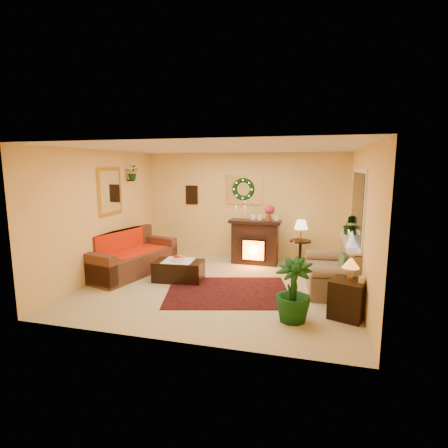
% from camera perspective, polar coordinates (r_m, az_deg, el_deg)
% --- Properties ---
extents(floor, '(5.00, 5.00, 0.00)m').
position_cam_1_polar(floor, '(6.84, -0.76, -10.02)').
color(floor, beige).
rests_on(floor, ground).
extents(ceiling, '(5.00, 5.00, 0.00)m').
position_cam_1_polar(ceiling, '(6.46, -0.81, 12.30)').
color(ceiling, white).
rests_on(ceiling, ground).
extents(wall_back, '(5.00, 5.00, 0.00)m').
position_cam_1_polar(wall_back, '(8.69, 3.19, 2.96)').
color(wall_back, '#EFD88C').
rests_on(wall_back, ground).
extents(wall_front, '(5.00, 5.00, 0.00)m').
position_cam_1_polar(wall_front, '(4.43, -8.59, -3.41)').
color(wall_front, '#EFD88C').
rests_on(wall_front, ground).
extents(wall_left, '(4.50, 4.50, 0.00)m').
position_cam_1_polar(wall_left, '(7.58, -19.33, 1.49)').
color(wall_left, '#EFD88C').
rests_on(wall_left, ground).
extents(wall_right, '(4.50, 4.50, 0.00)m').
position_cam_1_polar(wall_right, '(6.34, 21.56, -0.10)').
color(wall_right, '#EFD88C').
rests_on(wall_right, ground).
extents(area_rug, '(2.55, 2.16, 0.01)m').
position_cam_1_polar(area_rug, '(6.51, 0.62, -11.00)').
color(area_rug, '#4C0F15').
rests_on(area_rug, floor).
extents(sofa, '(1.38, 2.23, 0.89)m').
position_cam_1_polar(sofa, '(7.74, -14.95, -4.71)').
color(sofa, '#4F2A1B').
rests_on(sofa, floor).
extents(red_throw, '(0.86, 1.39, 0.02)m').
position_cam_1_polar(red_throw, '(7.89, -14.76, -4.25)').
color(red_throw, red).
rests_on(red_throw, sofa).
extents(fireplace, '(1.07, 0.35, 0.97)m').
position_cam_1_polar(fireplace, '(8.20, 5.06, -2.76)').
color(fireplace, black).
rests_on(fireplace, floor).
extents(poinsettia, '(0.23, 0.23, 0.23)m').
position_cam_1_polar(poinsettia, '(7.99, 7.47, 2.32)').
color(poinsettia, red).
rests_on(poinsettia, fireplace).
extents(mantel_candle_a, '(0.05, 0.05, 0.16)m').
position_cam_1_polar(mantel_candle_a, '(8.18, 1.97, 2.28)').
color(mantel_candle_a, white).
rests_on(mantel_candle_a, fireplace).
extents(mantel_candle_b, '(0.06, 0.06, 0.19)m').
position_cam_1_polar(mantel_candle_b, '(8.14, 3.45, 2.23)').
color(mantel_candle_b, '#F9E9CD').
rests_on(mantel_candle_b, fireplace).
extents(mantel_mirror, '(0.92, 0.02, 0.72)m').
position_cam_1_polar(mantel_mirror, '(8.64, 3.19, 5.58)').
color(mantel_mirror, white).
rests_on(mantel_mirror, wall_back).
extents(wreath, '(0.55, 0.11, 0.55)m').
position_cam_1_polar(wreath, '(8.60, 3.13, 5.70)').
color(wreath, '#194719').
rests_on(wreath, wall_back).
extents(wall_art, '(0.32, 0.03, 0.48)m').
position_cam_1_polar(wall_art, '(9.01, -5.29, 4.76)').
color(wall_art, '#381E11').
rests_on(wall_art, wall_back).
extents(gold_mirror, '(0.03, 0.84, 1.00)m').
position_cam_1_polar(gold_mirror, '(7.77, -18.15, 5.07)').
color(gold_mirror, gold).
rests_on(gold_mirror, wall_left).
extents(hanging_plant, '(0.33, 0.28, 0.36)m').
position_cam_1_polar(hanging_plant, '(8.33, -14.61, 7.01)').
color(hanging_plant, '#194719').
rests_on(hanging_plant, wall_left).
extents(loveseat, '(0.97, 1.50, 0.83)m').
position_cam_1_polar(loveseat, '(6.78, 17.10, -6.89)').
color(loveseat, '#B0A590').
rests_on(loveseat, floor).
extents(window_frame, '(0.03, 1.86, 1.36)m').
position_cam_1_polar(window_frame, '(6.84, 21.04, 2.70)').
color(window_frame, white).
rests_on(window_frame, wall_right).
extents(window_glass, '(0.02, 1.70, 1.22)m').
position_cam_1_polar(window_glass, '(6.84, 20.91, 2.71)').
color(window_glass, black).
rests_on(window_glass, wall_right).
extents(window_sill, '(0.22, 1.86, 0.04)m').
position_cam_1_polar(window_sill, '(6.94, 19.85, -2.84)').
color(window_sill, white).
rests_on(window_sill, wall_right).
extents(mini_tree, '(0.19, 0.19, 0.28)m').
position_cam_1_polar(mini_tree, '(6.44, 20.16, -2.23)').
color(mini_tree, white).
rests_on(mini_tree, window_sill).
extents(sill_plant, '(0.29, 0.24, 0.54)m').
position_cam_1_polar(sill_plant, '(7.57, 19.73, -0.19)').
color(sill_plant, '#1B5625').
rests_on(sill_plant, window_sill).
extents(side_table_round, '(0.56, 0.56, 0.61)m').
position_cam_1_polar(side_table_round, '(8.19, 12.31, -4.58)').
color(side_table_round, black).
rests_on(side_table_round, floor).
extents(lamp_cream, '(0.31, 0.31, 0.48)m').
position_cam_1_polar(lamp_cream, '(8.09, 12.46, -0.74)').
color(lamp_cream, beige).
rests_on(lamp_cream, side_table_round).
extents(end_table_square, '(0.61, 0.61, 0.59)m').
position_cam_1_polar(end_table_square, '(5.72, 19.53, -11.67)').
color(end_table_square, '#3A190F').
rests_on(end_table_square, floor).
extents(lamp_tiffany, '(0.25, 0.25, 0.37)m').
position_cam_1_polar(lamp_tiffany, '(5.60, 19.95, -7.03)').
color(lamp_tiffany, orange).
rests_on(lamp_tiffany, end_table_square).
extents(coffee_table, '(1.01, 0.60, 0.41)m').
position_cam_1_polar(coffee_table, '(7.12, -7.41, -7.53)').
color(coffee_table, black).
rests_on(coffee_table, floor).
extents(fruit_bowl, '(0.26, 0.26, 0.06)m').
position_cam_1_polar(fruit_bowl, '(7.03, -7.46, -5.73)').
color(fruit_bowl, white).
rests_on(fruit_bowl, coffee_table).
extents(floor_palm, '(1.85, 1.85, 2.86)m').
position_cam_1_polar(floor_palm, '(5.32, 11.21, -10.83)').
color(floor_palm, '#224923').
rests_on(floor_palm, floor).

